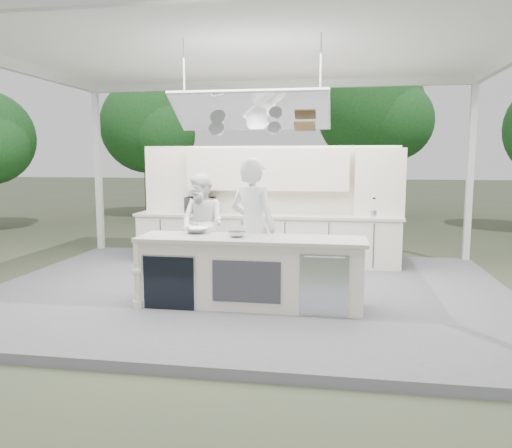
% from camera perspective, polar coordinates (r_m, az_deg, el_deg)
% --- Properties ---
extents(ground, '(90.00, 90.00, 0.00)m').
position_cam_1_polar(ground, '(7.88, -0.87, -8.17)').
color(ground, '#454B33').
rests_on(ground, ground).
extents(stage_deck, '(8.00, 6.00, 0.12)m').
position_cam_1_polar(stage_deck, '(7.87, -0.87, -7.75)').
color(stage_deck, slate).
rests_on(stage_deck, ground).
extents(tent, '(8.20, 6.20, 3.86)m').
position_cam_1_polar(tent, '(7.74, -0.93, 19.30)').
color(tent, white).
rests_on(tent, ground).
extents(demo_island, '(3.10, 0.79, 0.95)m').
position_cam_1_polar(demo_island, '(6.83, -0.77, -5.47)').
color(demo_island, white).
rests_on(demo_island, stage_deck).
extents(back_counter, '(5.08, 0.72, 0.95)m').
position_cam_1_polar(back_counter, '(9.59, 1.14, -1.69)').
color(back_counter, white).
rests_on(back_counter, stage_deck).
extents(back_wall_unit, '(5.05, 0.48, 2.25)m').
position_cam_1_polar(back_wall_unit, '(9.64, 3.96, 4.19)').
color(back_wall_unit, white).
rests_on(back_wall_unit, stage_deck).
extents(tree_cluster, '(19.55, 9.40, 5.85)m').
position_cam_1_polar(tree_cluster, '(17.34, 4.43, 11.32)').
color(tree_cluster, '#473923').
rests_on(tree_cluster, ground).
extents(head_chef, '(0.87, 0.74, 2.02)m').
position_cam_1_polar(head_chef, '(7.25, -0.34, -0.43)').
color(head_chef, white).
rests_on(head_chef, stage_deck).
extents(sous_chef, '(1.05, 0.96, 1.75)m').
position_cam_1_polar(sous_chef, '(8.66, -6.12, -0.04)').
color(sous_chef, white).
rests_on(sous_chef, stage_deck).
extents(toaster_oven, '(0.57, 0.40, 0.31)m').
position_cam_1_polar(toaster_oven, '(9.83, -6.42, 2.17)').
color(toaster_oven, silver).
rests_on(toaster_oven, back_counter).
extents(bowl_large, '(0.41, 0.41, 0.08)m').
position_cam_1_polar(bowl_large, '(7.17, -6.76, -0.71)').
color(bowl_large, '#AEB1B5').
rests_on(bowl_large, demo_island).
extents(bowl_small, '(0.32, 0.32, 0.07)m').
position_cam_1_polar(bowl_small, '(6.78, -2.20, -1.17)').
color(bowl_small, silver).
rests_on(bowl_small, demo_island).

